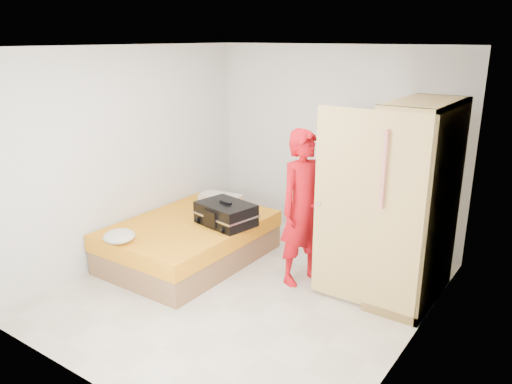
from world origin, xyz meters
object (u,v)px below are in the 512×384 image
Objects in this scene: suitcase at (226,214)px; round_cushion at (119,236)px; wardrobe at (410,208)px; bed at (190,241)px; person at (304,208)px.

suitcase is 1.28m from round_cushion.
wardrobe is 2.17m from suitcase.
bed is 1.15× the size of person.
person is at bearing 16.76° from suitcase.
suitcase is at bearing 117.48° from person.
person reaches higher than suitcase.
round_cushion is (-0.63, -1.11, -0.06)m from suitcase.
bed is 1.59m from person.
wardrobe is 1.12m from person.
wardrobe is at bearing -52.08° from person.
suitcase is at bearing -168.50° from wardrobe.
suitcase is at bearing 27.04° from bed.
bed is 2.69m from wardrobe.
person is 2.08m from round_cushion.
suitcase is 2.16× the size of round_cushion.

